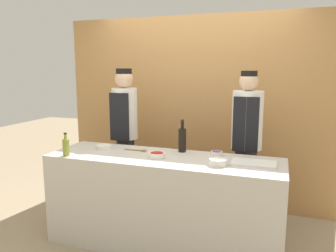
{
  "coord_description": "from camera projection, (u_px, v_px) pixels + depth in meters",
  "views": [
    {
      "loc": [
        1.04,
        -2.87,
        1.74
      ],
      "look_at": [
        0.0,
        0.14,
        1.19
      ],
      "focal_mm": 35.0,
      "sensor_mm": 36.0,
      "label": 1
    }
  ],
  "objects": [
    {
      "name": "sauce_bowl_purple",
      "position": [
        217.0,
        153.0,
        3.2
      ],
      "size": [
        0.11,
        0.11,
        0.04
      ],
      "color": "white",
      "rests_on": "counter"
    },
    {
      "name": "sauce_bowl_yellow",
      "position": [
        104.0,
        147.0,
        3.46
      ],
      "size": [
        0.16,
        0.16,
        0.04
      ],
      "color": "white",
      "rests_on": "counter"
    },
    {
      "name": "sauce_bowl_red",
      "position": [
        157.0,
        155.0,
        3.12
      ],
      "size": [
        0.16,
        0.16,
        0.05
      ],
      "color": "white",
      "rests_on": "counter"
    },
    {
      "name": "bottle_soy",
      "position": [
        182.0,
        139.0,
        3.33
      ],
      "size": [
        0.08,
        0.08,
        0.33
      ],
      "color": "black",
      "rests_on": "counter"
    },
    {
      "name": "bottle_oil",
      "position": [
        66.0,
        147.0,
        3.18
      ],
      "size": [
        0.07,
        0.07,
        0.23
      ],
      "color": "olive",
      "rests_on": "counter"
    },
    {
      "name": "cabinet_wall",
      "position": [
        195.0,
        112.0,
        4.24
      ],
      "size": [
        3.47,
        0.18,
        2.4
      ],
      "color": "#B7844C",
      "rests_on": "ground_plane"
    },
    {
      "name": "ground_plane",
      "position": [
        164.0,
        244.0,
        3.31
      ],
      "size": [
        14.0,
        14.0,
        0.0
      ],
      "primitive_type": "plane",
      "color": "tan"
    },
    {
      "name": "counter",
      "position": [
        163.0,
        201.0,
        3.23
      ],
      "size": [
        2.27,
        0.69,
        0.91
      ],
      "color": "beige",
      "rests_on": "ground_plane"
    },
    {
      "name": "chef_left",
      "position": [
        125.0,
        133.0,
        3.96
      ],
      "size": [
        0.3,
        0.3,
        1.75
      ],
      "color": "#28282D",
      "rests_on": "ground_plane"
    },
    {
      "name": "cutting_board",
      "position": [
        254.0,
        163.0,
        2.91
      ],
      "size": [
        0.39,
        0.23,
        0.02
      ],
      "color": "white",
      "rests_on": "counter"
    },
    {
      "name": "chef_right",
      "position": [
        246.0,
        145.0,
        3.5
      ],
      "size": [
        0.32,
        0.32,
        1.73
      ],
      "color": "#28282D",
      "rests_on": "ground_plane"
    },
    {
      "name": "wooden_spoon",
      "position": [
        139.0,
        150.0,
        3.38
      ],
      "size": [
        0.25,
        0.04,
        0.03
      ],
      "color": "#B2844C",
      "rests_on": "counter"
    },
    {
      "name": "sauce_bowl_green",
      "position": [
        218.0,
        162.0,
        2.88
      ],
      "size": [
        0.16,
        0.16,
        0.06
      ],
      "color": "white",
      "rests_on": "counter"
    }
  ]
}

